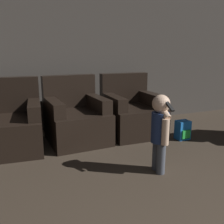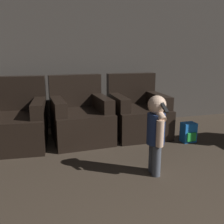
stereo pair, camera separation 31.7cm
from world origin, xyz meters
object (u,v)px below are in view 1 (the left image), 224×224
(armchair_left, at_px, (10,126))
(armchair_right, at_px, (131,113))
(armchair_middle, at_px, (76,119))
(toy_backpack, at_px, (183,130))
(person_toddler, at_px, (160,128))

(armchair_left, height_order, armchair_right, same)
(armchair_left, height_order, armchair_middle, same)
(armchair_left, bearing_deg, armchair_middle, 5.38)
(armchair_right, xyz_separation_m, toy_backpack, (0.59, -0.60, -0.19))
(armchair_left, distance_m, armchair_right, 1.86)
(armchair_middle, relative_size, armchair_right, 1.00)
(person_toddler, bearing_deg, armchair_left, -126.27)
(armchair_right, bearing_deg, toy_backpack, -44.00)
(armchair_left, xyz_separation_m, toy_backpack, (2.44, -0.60, -0.19))
(armchair_left, relative_size, armchair_middle, 1.03)
(armchair_left, xyz_separation_m, person_toddler, (1.51, -1.37, 0.19))
(toy_backpack, bearing_deg, armchair_right, 134.48)
(armchair_left, bearing_deg, person_toddler, -36.92)
(armchair_right, relative_size, person_toddler, 1.10)
(person_toddler, distance_m, toy_backpack, 1.27)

